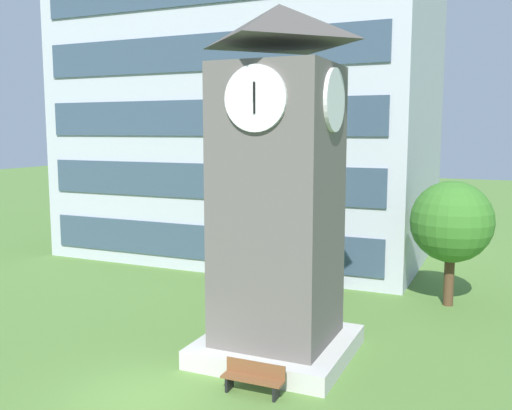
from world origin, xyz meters
name	(u,v)px	position (x,y,z in m)	size (l,w,h in m)	color
ground_plane	(137,398)	(0.00, 0.00, 0.00)	(160.00, 160.00, 0.00)	#567F38
office_building	(255,39)	(-5.19, 19.64, 12.80)	(20.50, 13.41, 25.60)	#B7BCC6
clock_tower	(278,204)	(2.44, 4.41, 5.03)	(4.68, 4.68, 11.19)	#605B56
park_bench	(253,378)	(2.85, 1.56, 0.46)	(1.81, 0.50, 0.88)	brown
tree_near_tower	(452,222)	(7.06, 12.35, 3.57)	(3.41, 3.41, 5.30)	#513823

